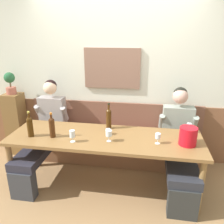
{
  "coord_description": "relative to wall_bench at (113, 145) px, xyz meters",
  "views": [
    {
      "loc": [
        0.51,
        -2.39,
        2.0
      ],
      "look_at": [
        0.05,
        0.45,
        0.97
      ],
      "focal_mm": 36.52,
      "sensor_mm": 36.0,
      "label": 1
    }
  ],
  "objects": [
    {
      "name": "ground_plane",
      "position": [
        0.0,
        -0.83,
        -0.29
      ],
      "size": [
        6.8,
        6.8,
        0.02
      ],
      "primitive_type": "cube",
      "color": "#97724A",
      "rests_on": "ground"
    },
    {
      "name": "room_wall_back",
      "position": [
        -0.0,
        0.26,
        1.12
      ],
      "size": [
        6.8,
        0.12,
        2.8
      ],
      "color": "silver",
      "rests_on": "ground"
    },
    {
      "name": "wood_wainscot_panel",
      "position": [
        0.0,
        0.21,
        0.18
      ],
      "size": [
        6.8,
        0.03,
        0.92
      ],
      "primitive_type": "cube",
      "color": "brown",
      "rests_on": "ground"
    },
    {
      "name": "wall_bench",
      "position": [
        0.0,
        0.0,
        0.0
      ],
      "size": [
        2.73,
        0.42,
        0.94
      ],
      "color": "brown",
      "rests_on": "ground"
    },
    {
      "name": "dining_table",
      "position": [
        0.0,
        -0.67,
        0.39
      ],
      "size": [
        2.43,
        0.77,
        0.75
      ],
      "color": "brown",
      "rests_on": "ground"
    },
    {
      "name": "person_center_right_seat",
      "position": [
        -0.97,
        -0.36,
        0.34
      ],
      "size": [
        0.51,
        1.22,
        1.3
      ],
      "color": "#33363D",
      "rests_on": "ground"
    },
    {
      "name": "person_left_seat",
      "position": [
        0.96,
        -0.37,
        0.33
      ],
      "size": [
        0.54,
        1.22,
        1.26
      ],
      "color": "#2B2E2E",
      "rests_on": "ground"
    },
    {
      "name": "ice_bucket",
      "position": [
        0.99,
        -0.72,
        0.57
      ],
      "size": [
        0.2,
        0.2,
        0.22
      ],
      "primitive_type": "cylinder",
      "color": "red",
      "rests_on": "dining_table"
    },
    {
      "name": "wine_bottle_clear_water",
      "position": [
        -0.64,
        -0.79,
        0.61
      ],
      "size": [
        0.07,
        0.07,
        0.32
      ],
      "color": "#42220E",
      "rests_on": "dining_table"
    },
    {
      "name": "wine_bottle_green_tall",
      "position": [
        -0.92,
        -0.81,
        0.61
      ],
      "size": [
        0.07,
        0.07,
        0.33
      ],
      "color": "#3E240A",
      "rests_on": "dining_table"
    },
    {
      "name": "wine_bottle_amber_mid",
      "position": [
        0.01,
        -0.41,
        0.62
      ],
      "size": [
        0.07,
        0.07,
        0.36
      ],
      "color": "#43270D",
      "rests_on": "dining_table"
    },
    {
      "name": "wine_glass_by_bottle",
      "position": [
        -0.35,
        -0.87,
        0.57
      ],
      "size": [
        0.07,
        0.07,
        0.15
      ],
      "color": "silver",
      "rests_on": "dining_table"
    },
    {
      "name": "wine_glass_center_rear",
      "position": [
        1.06,
        -0.37,
        0.56
      ],
      "size": [
        0.06,
        0.06,
        0.13
      ],
      "color": "silver",
      "rests_on": "dining_table"
    },
    {
      "name": "wine_glass_center_front",
      "position": [
        0.65,
        -0.76,
        0.56
      ],
      "size": [
        0.06,
        0.06,
        0.13
      ],
      "color": "silver",
      "rests_on": "dining_table"
    },
    {
      "name": "wine_glass_mid_right",
      "position": [
        0.08,
        -0.79,
        0.57
      ],
      "size": [
        0.08,
        0.08,
        0.14
      ],
      "color": "silver",
      "rests_on": "dining_table"
    },
    {
      "name": "water_tumbler_right",
      "position": [
        0.03,
        -0.6,
        0.5
      ],
      "size": [
        0.07,
        0.07,
        0.08
      ],
      "primitive_type": "cylinder",
      "color": "silver",
      "rests_on": "dining_table"
    },
    {
      "name": "corner_pedestal",
      "position": [
        -1.66,
        0.03,
        0.24
      ],
      "size": [
        0.28,
        0.28,
        1.04
      ],
      "primitive_type": "cube",
      "color": "brown",
      "rests_on": "ground"
    },
    {
      "name": "potted_plant",
      "position": [
        -1.66,
        0.03,
        0.95
      ],
      "size": [
        0.17,
        0.17,
        0.35
      ],
      "color": "#B2614F",
      "rests_on": "corner_pedestal"
    }
  ]
}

